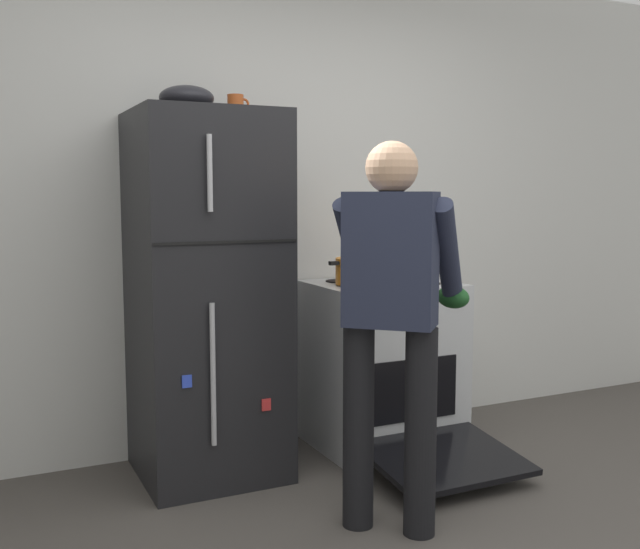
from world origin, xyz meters
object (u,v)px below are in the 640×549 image
at_px(person_cook, 392,302).
at_px(red_pot, 361,271).
at_px(coffee_mug, 236,104).
at_px(pepper_mill, 409,261).
at_px(stove_range, 383,366).
at_px(mixing_bowl, 187,98).
at_px(refrigerator, 206,296).

relative_size(person_cook, red_pot, 4.26).
relative_size(person_cook, coffee_mug, 14.28).
bearing_deg(pepper_mill, coffee_mug, -172.35).
relative_size(stove_range, red_pot, 3.25).
xyz_separation_m(stove_range, person_cook, (-0.49, -0.90, 0.51)).
relative_size(person_cook, pepper_mill, 9.60).
height_order(stove_range, person_cook, person_cook).
relative_size(stove_range, coffee_mug, 10.88).
distance_m(stove_range, red_pot, 0.56).
relative_size(person_cook, mixing_bowl, 6.20).
bearing_deg(refrigerator, red_pot, -3.39).
bearing_deg(pepper_mill, refrigerator, -171.24).
distance_m(refrigerator, stove_range, 1.10).
relative_size(coffee_mug, pepper_mill, 0.67).
relative_size(stove_range, person_cook, 0.76).
bearing_deg(red_pot, pepper_mill, 28.52).
relative_size(pepper_mill, mixing_bowl, 0.65).
bearing_deg(coffee_mug, pepper_mill, 7.65).
bearing_deg(person_cook, stove_range, 61.28).
distance_m(stove_range, coffee_mug, 1.61).
xyz_separation_m(refrigerator, red_pot, (0.84, -0.05, 0.09)).
xyz_separation_m(red_pot, coffee_mug, (-0.66, 0.10, 0.85)).
bearing_deg(coffee_mug, red_pot, -8.66).
bearing_deg(mixing_bowl, stove_range, -0.95).
height_order(refrigerator, person_cook, refrigerator).
xyz_separation_m(coffee_mug, pepper_mill, (1.12, 0.15, -0.84)).
bearing_deg(pepper_mill, mixing_bowl, -171.75).
distance_m(refrigerator, pepper_mill, 1.32).
distance_m(stove_range, mixing_bowl, 1.77).
xyz_separation_m(coffee_mug, mixing_bowl, (-0.26, -0.05, 0.01)).
distance_m(person_cook, pepper_mill, 1.37).
distance_m(person_cook, coffee_mug, 1.35).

